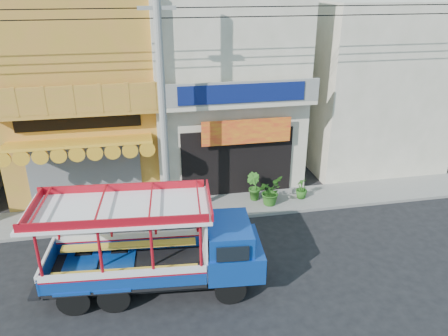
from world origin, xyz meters
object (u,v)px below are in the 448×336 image
Objects in this scene: potted_plant_a at (270,191)px; potted_plant_b at (254,187)px; potted_plant_c at (302,188)px; utility_pole at (166,90)px; songthaew_truck at (168,246)px.

potted_plant_b is (-0.53, 0.53, 0.00)m from potted_plant_a.
potted_plant_a reaches higher than potted_plant_c.
potted_plant_a is 0.99× the size of potted_plant_b.
utility_pole reaches higher than potted_plant_c.
potted_plant_a is at bearing -168.75° from potted_plant_b.
potted_plant_b is (3.80, 4.78, -0.76)m from songthaew_truck.
potted_plant_c is at bearing -48.78° from potted_plant_a.
potted_plant_b is 1.29× the size of potted_plant_c.
utility_pole is 7.01m from potted_plant_c.
potted_plant_b is (3.38, 0.98, -4.36)m from utility_pole.
utility_pole is 5.60m from potted_plant_b.
songthaew_truck reaches higher than potted_plant_b.
potted_plant_c is at bearing 7.44° from utility_pole.
songthaew_truck is at bearing -18.12° from potted_plant_c.
utility_pole is at bearing 128.14° from potted_plant_a.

